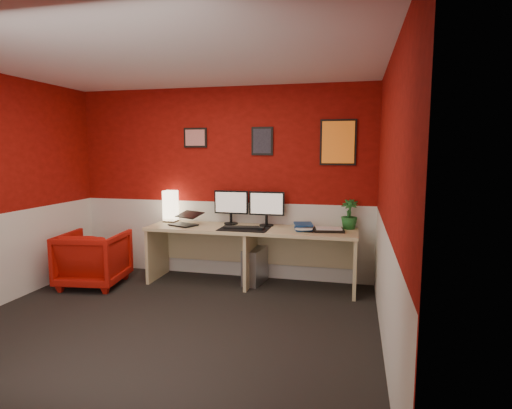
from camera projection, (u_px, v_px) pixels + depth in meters
name	position (u px, v px, depth m)	size (l,w,h in m)	color
ground	(166.00, 326.00, 3.99)	(4.00, 3.50, 0.01)	black
ceiling	(158.00, 57.00, 3.67)	(4.00, 3.50, 0.01)	white
wall_back	(222.00, 183.00, 5.52)	(4.00, 0.01, 2.50)	maroon
wall_front	(10.00, 234.00, 2.14)	(4.00, 0.01, 2.50)	maroon
wall_right	(389.00, 204.00, 3.37)	(0.01, 3.50, 2.50)	maroon
wainscot_back	(222.00, 239.00, 5.61)	(4.00, 0.01, 1.00)	silver
wainscot_front	(21.00, 370.00, 2.24)	(4.00, 0.01, 1.00)	silver
wainscot_right	(385.00, 293.00, 3.46)	(0.01, 3.50, 1.00)	silver
desk	(251.00, 257.00, 5.19)	(2.60, 0.65, 0.73)	tan
shoji_lamp	(171.00, 207.00, 5.56)	(0.16, 0.16, 0.40)	#FFE5B2
laptop	(183.00, 217.00, 5.28)	(0.33, 0.23, 0.22)	black
monitor_left	(231.00, 202.00, 5.37)	(0.45, 0.06, 0.58)	black
monitor_right	(267.00, 203.00, 5.24)	(0.45, 0.06, 0.58)	black
desk_mat	(244.00, 229.00, 5.05)	(0.60, 0.38, 0.01)	black
keyboard	(241.00, 227.00, 5.09)	(0.42, 0.14, 0.02)	black
mouse	(261.00, 228.00, 4.99)	(0.06, 0.10, 0.03)	black
book_bottom	(295.00, 229.00, 5.00)	(0.20, 0.28, 0.03)	navy
book_middle	(297.00, 227.00, 4.96)	(0.20, 0.28, 0.02)	silver
book_top	(294.00, 224.00, 5.01)	(0.22, 0.29, 0.03)	navy
zen_tray	(329.00, 230.00, 4.91)	(0.35, 0.25, 0.03)	black
potted_plant	(349.00, 214.00, 5.05)	(0.20, 0.20, 0.36)	#19591E
pc_tower	(255.00, 266.00, 5.28)	(0.20, 0.45, 0.45)	#99999E
armchair	(94.00, 259.00, 5.18)	(0.73, 0.75, 0.68)	#A51007
art_left	(195.00, 138.00, 5.51)	(0.32, 0.02, 0.26)	red
art_center	(262.00, 141.00, 5.30)	(0.28, 0.02, 0.36)	black
art_right	(338.00, 142.00, 5.09)	(0.44, 0.02, 0.56)	orange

